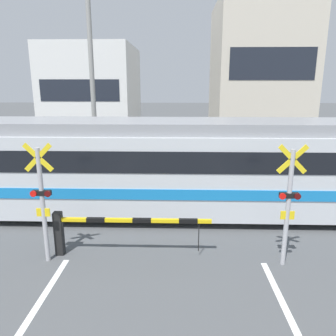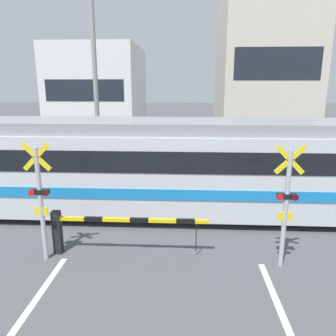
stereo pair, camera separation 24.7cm
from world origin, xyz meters
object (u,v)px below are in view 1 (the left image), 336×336
(crossing_barrier_far, at_px, (211,172))
(crossing_signal_right, at_px, (289,201))
(commuter_train, at_px, (214,166))
(crossing_signal_left, at_px, (42,198))
(pedestrian, at_px, (163,157))
(crossing_barrier_near, at_px, (98,227))

(crossing_barrier_far, distance_m, crossing_signal_right, 5.87)
(commuter_train, xyz_separation_m, crossing_signal_left, (-4.38, -3.13, -0.06))
(crossing_barrier_far, relative_size, pedestrian, 2.51)
(pedestrian, bearing_deg, crossing_barrier_far, -48.20)
(crossing_barrier_far, relative_size, crossing_signal_right, 1.34)
(crossing_barrier_near, distance_m, crossing_barrier_far, 6.32)
(crossing_barrier_near, relative_size, crossing_barrier_far, 1.00)
(crossing_barrier_near, bearing_deg, crossing_barrier_far, 58.00)
(crossing_barrier_far, xyz_separation_m, crossing_signal_left, (-4.55, -5.68, 0.86))
(crossing_barrier_far, height_order, pedestrian, pedestrian)
(crossing_barrier_far, bearing_deg, crossing_barrier_near, -122.00)
(crossing_barrier_near, distance_m, crossing_signal_right, 4.64)
(crossing_barrier_far, height_order, crossing_signal_left, crossing_signal_left)
(commuter_train, distance_m, crossing_signal_left, 5.38)
(pedestrian, bearing_deg, commuter_train, -68.77)
(crossing_barrier_near, xyz_separation_m, crossing_signal_right, (4.55, -0.32, 0.86))
(crossing_barrier_far, bearing_deg, crossing_signal_right, -78.01)
(pedestrian, bearing_deg, crossing_signal_left, -107.40)
(crossing_barrier_near, height_order, crossing_signal_right, crossing_signal_right)
(crossing_barrier_far, bearing_deg, crossing_signal_left, -128.74)
(crossing_signal_right, bearing_deg, crossing_signal_left, 180.00)
(commuter_train, distance_m, pedestrian, 5.25)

